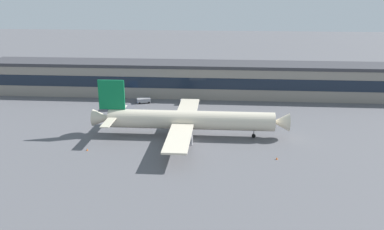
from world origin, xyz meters
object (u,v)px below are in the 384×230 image
(follow_me_car, at_px, (186,102))
(traffic_cone_0, at_px, (277,158))
(fuel_truck, at_px, (117,102))
(traffic_cone_1, at_px, (87,150))
(pushback_tractor, at_px, (144,100))
(airliner, at_px, (188,120))

(follow_me_car, bearing_deg, traffic_cone_0, -60.35)
(follow_me_car, bearing_deg, fuel_truck, -167.19)
(traffic_cone_1, bearing_deg, pushback_tractor, 82.78)
(fuel_truck, height_order, traffic_cone_0, fuel_truck)
(follow_me_car, xyz_separation_m, traffic_cone_1, (-21.46, -45.34, -0.80))
(pushback_tractor, xyz_separation_m, traffic_cone_0, (42.42, -48.09, -0.75))
(airliner, distance_m, fuel_truck, 38.46)
(traffic_cone_1, bearing_deg, fuel_truck, 93.59)
(traffic_cone_0, bearing_deg, airliner, 147.55)
(follow_me_car, xyz_separation_m, traffic_cone_0, (26.82, -47.12, -0.79))
(pushback_tractor, bearing_deg, follow_me_car, -3.56)
(follow_me_car, distance_m, pushback_tractor, 15.62)
(fuel_truck, relative_size, pushback_tractor, 1.57)
(fuel_truck, xyz_separation_m, follow_me_car, (23.97, 5.45, -0.79))
(traffic_cone_1, bearing_deg, airliner, 27.69)
(fuel_truck, xyz_separation_m, pushback_tractor, (8.37, 6.42, -0.83))
(traffic_cone_0, relative_size, traffic_cone_1, 1.02)
(airliner, bearing_deg, follow_me_car, 96.11)
(airliner, height_order, follow_me_car, airliner)
(traffic_cone_0, bearing_deg, follow_me_car, 119.65)
(follow_me_car, height_order, pushback_tractor, follow_me_car)
(airliner, height_order, fuel_truck, airliner)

